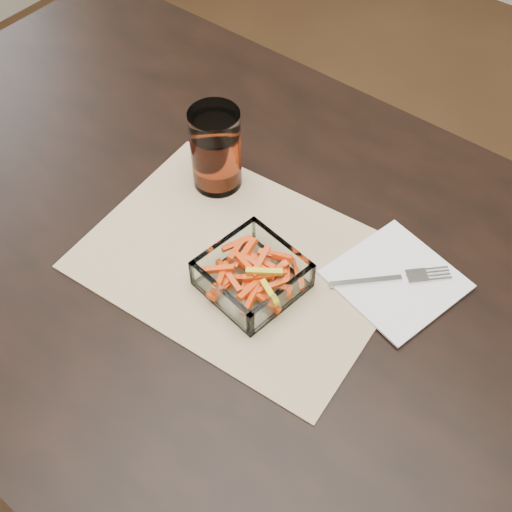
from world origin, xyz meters
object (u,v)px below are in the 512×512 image
object	(u,v)px
tumbler	(216,152)
fork	(395,278)
dining_table	(254,299)
glass_bowl	(252,276)

from	to	relation	value
tumbler	fork	world-z (taller)	tumbler
tumbler	dining_table	bearing A→B (deg)	-32.24
glass_bowl	tumbler	distance (m)	0.22
glass_bowl	fork	distance (m)	0.21
dining_table	tumbler	size ratio (longest dim) A/B	11.38
fork	glass_bowl	bearing A→B (deg)	-94.96
glass_bowl	fork	size ratio (longest dim) A/B	1.03
tumbler	fork	xyz separation A→B (m)	(0.33, 0.01, -0.06)
tumbler	fork	bearing A→B (deg)	0.93
dining_table	tumbler	xyz separation A→B (m)	(-0.16, 0.10, 0.16)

